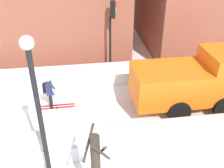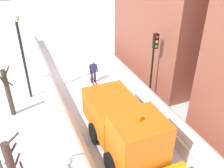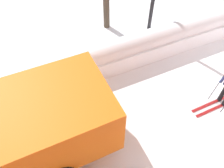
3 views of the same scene
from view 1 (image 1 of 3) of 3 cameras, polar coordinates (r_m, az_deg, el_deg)
The scene contains 6 objects.
ground_plane at distance 14.60m, azimuth 19.05°, elevation -3.42°, with size 80.00×80.00×0.00m, color white.
snowbank_left at distance 16.40m, azimuth 15.50°, elevation 3.39°, with size 1.10×36.00×1.18m.
plow_truck at distance 13.27m, azimuth 17.53°, elevation 0.76°, with size 3.20×5.98×3.12m.
skier at distance 13.13m, azimuth -13.36°, elevation -1.34°, with size 0.62×1.80×1.81m.
traffic_light_pole at distance 14.79m, azimuth 0.00°, elevation 12.45°, with size 0.28×0.42×4.47m.
street_lamp at distance 8.02m, azimuth -15.82°, elevation -3.66°, with size 0.40×0.40×5.48m.
Camera 1 is at (10.55, 3.69, 7.87)m, focal length 42.41 mm.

